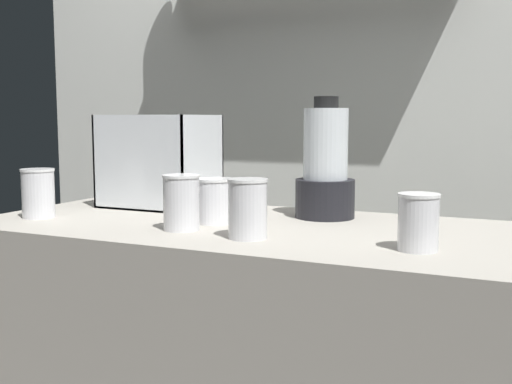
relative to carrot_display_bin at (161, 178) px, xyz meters
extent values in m
cube|color=silver|center=(0.39, 0.59, 0.27)|extent=(2.60, 0.04, 2.50)
cube|color=white|center=(0.00, 0.00, -0.08)|extent=(0.30, 0.23, 0.01)
cube|color=white|center=(0.00, -0.11, 0.05)|extent=(0.30, 0.01, 0.27)
cube|color=white|center=(0.00, 0.11, 0.05)|extent=(0.30, 0.01, 0.27)
cube|color=white|center=(-0.15, 0.00, 0.05)|extent=(0.01, 0.23, 0.27)
cube|color=white|center=(0.14, 0.00, 0.05)|extent=(0.01, 0.23, 0.27)
cone|color=orange|center=(-0.05, -0.01, -0.06)|extent=(0.14, 0.16, 0.03)
cone|color=orange|center=(-0.03, 0.00, -0.06)|extent=(0.15, 0.16, 0.03)
cone|color=orange|center=(0.05, 0.01, -0.06)|extent=(0.07, 0.16, 0.03)
cone|color=orange|center=(0.05, 0.00, -0.05)|extent=(0.12, 0.16, 0.03)
cone|color=orange|center=(0.02, 0.00, -0.03)|extent=(0.14, 0.18, 0.03)
cone|color=orange|center=(0.00, 0.02, -0.02)|extent=(0.12, 0.17, 0.03)
cone|color=orange|center=(0.04, -0.01, -0.04)|extent=(0.05, 0.18, 0.03)
cone|color=orange|center=(-0.01, -0.01, -0.02)|extent=(0.11, 0.16, 0.03)
cone|color=orange|center=(-0.02, -0.01, -0.01)|extent=(0.17, 0.11, 0.03)
cylinder|color=black|center=(0.51, 0.00, -0.03)|extent=(0.15, 0.15, 0.10)
cylinder|color=silver|center=(0.51, 0.00, 0.11)|extent=(0.11, 0.11, 0.18)
cylinder|color=maroon|center=(0.51, 0.00, 0.04)|extent=(0.10, 0.10, 0.04)
cylinder|color=black|center=(0.51, 0.00, 0.22)|extent=(0.06, 0.06, 0.03)
cylinder|color=white|center=(-0.17, -0.32, -0.02)|extent=(0.08, 0.08, 0.12)
cylinder|color=maroon|center=(-0.17, -0.32, -0.04)|extent=(0.08, 0.08, 0.09)
cylinder|color=white|center=(-0.17, -0.32, 0.04)|extent=(0.09, 0.09, 0.01)
cylinder|color=white|center=(0.27, -0.32, -0.02)|extent=(0.08, 0.08, 0.12)
cylinder|color=red|center=(0.27, -0.32, -0.04)|extent=(0.08, 0.08, 0.09)
cylinder|color=white|center=(0.27, -0.32, 0.04)|extent=(0.09, 0.09, 0.01)
cylinder|color=white|center=(0.29, -0.20, -0.03)|extent=(0.09, 0.09, 0.10)
cylinder|color=yellow|center=(0.29, -0.20, -0.05)|extent=(0.08, 0.08, 0.07)
cylinder|color=white|center=(0.29, -0.20, 0.03)|extent=(0.09, 0.09, 0.01)
cylinder|color=white|center=(0.45, -0.35, -0.02)|extent=(0.08, 0.08, 0.12)
cylinder|color=red|center=(0.45, -0.35, -0.03)|extent=(0.08, 0.08, 0.11)
cylinder|color=white|center=(0.45, -0.35, 0.04)|extent=(0.09, 0.09, 0.01)
cylinder|color=white|center=(0.80, -0.32, -0.03)|extent=(0.08, 0.08, 0.11)
cylinder|color=maroon|center=(0.80, -0.32, -0.04)|extent=(0.07, 0.07, 0.08)
cylinder|color=white|center=(0.80, -0.32, 0.03)|extent=(0.08, 0.08, 0.01)
camera|label=1|loc=(1.02, -1.53, 0.17)|focal=43.70mm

